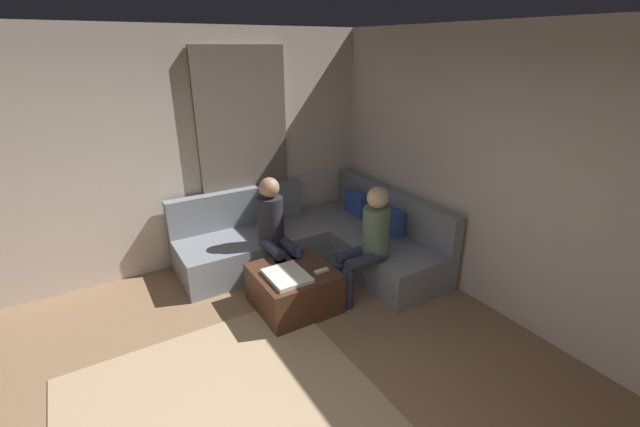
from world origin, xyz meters
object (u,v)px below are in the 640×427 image
ottoman (294,288)px  person_on_couch_side (275,228)px  sectional_couch (318,241)px  game_remote (322,271)px  person_on_couch_back (368,239)px  coffee_mug (298,252)px

ottoman → person_on_couch_side: person_on_couch_side is taller
sectional_couch → ottoman: 0.98m
ottoman → game_remote: 0.36m
sectional_couch → person_on_couch_back: (0.90, 0.06, 0.38)m
sectional_couch → ottoman: sectional_couch is taller
sectional_couch → person_on_couch_side: person_on_couch_side is taller
ottoman → person_on_couch_back: (0.22, 0.76, 0.45)m
person_on_couch_side → person_on_couch_back: bearing=132.7°
person_on_couch_back → game_remote: bearing=86.3°
person_on_couch_side → game_remote: bearing=102.4°
game_remote → person_on_couch_side: bearing=-167.6°
game_remote → person_on_couch_back: person_on_couch_back is taller
sectional_couch → coffee_mug: 0.72m
ottoman → person_on_couch_side: size_ratio=0.63×
game_remote → person_on_couch_back: size_ratio=0.12×
sectional_couch → ottoman: size_ratio=3.36×
game_remote → sectional_couch: bearing=150.9°
coffee_mug → game_remote: size_ratio=0.63×
ottoman → person_on_couch_side: bearing=173.2°
person_on_couch_side → sectional_couch: bearing=-166.9°
game_remote → person_on_couch_back: (0.04, 0.54, 0.23)m
ottoman → person_on_couch_back: size_ratio=0.63×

